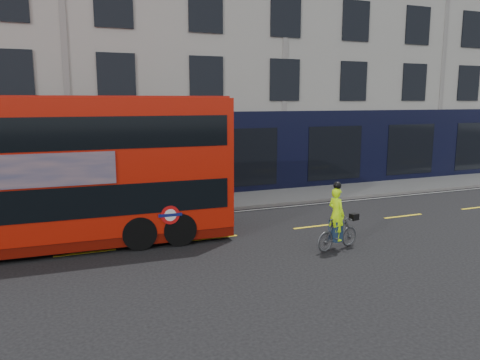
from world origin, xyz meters
TOP-DOWN VIEW (x-y plane):
  - ground at (0.00, 0.00)m, footprint 120.00×120.00m
  - pavement at (0.00, 6.50)m, footprint 60.00×3.00m
  - kerb at (0.00, 5.00)m, footprint 60.00×0.12m
  - building_terrace at (0.00, 12.94)m, footprint 50.00×10.07m
  - road_edge_line at (0.00, 4.70)m, footprint 58.00×0.10m
  - lane_dashes at (0.00, 1.50)m, footprint 58.00×0.12m
  - bus at (-1.05, 2.48)m, footprint 11.66×3.01m
  - cyclist at (7.21, -1.04)m, footprint 1.74×0.82m

SIDE VIEW (x-z plane):
  - ground at x=0.00m, z-range 0.00..0.00m
  - road_edge_line at x=0.00m, z-range 0.00..0.01m
  - lane_dashes at x=0.00m, z-range 0.00..0.01m
  - pavement at x=0.00m, z-range 0.00..0.12m
  - kerb at x=0.00m, z-range 0.00..0.13m
  - cyclist at x=7.21m, z-range -0.35..1.77m
  - bus at x=-1.05m, z-range 0.06..4.72m
  - building_terrace at x=0.00m, z-range -0.01..14.99m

